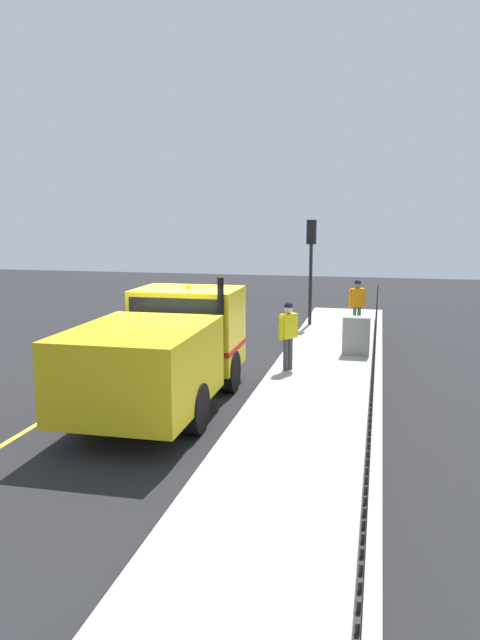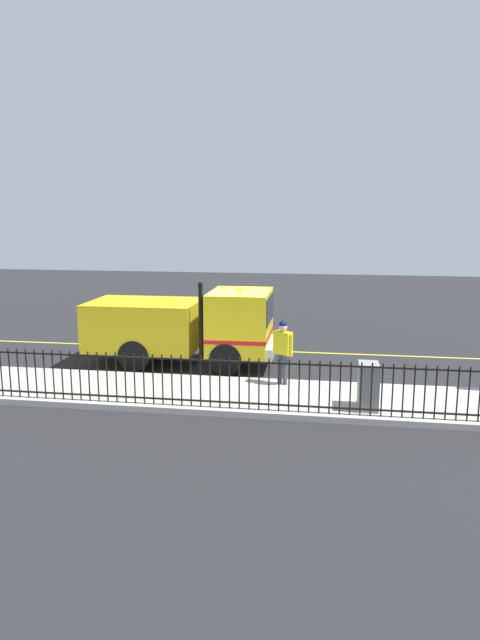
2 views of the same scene
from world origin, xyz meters
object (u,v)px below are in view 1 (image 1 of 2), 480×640
object	(u,v)px
work_truck	(167,345)
traffic_light_near	(311,250)
worker_standing	(288,328)
utility_cabinet	(356,336)
pedestrian_distant	(357,299)

from	to	relation	value
work_truck	traffic_light_near	distance (m)	10.00
worker_standing	traffic_light_near	distance (m)	6.88
work_truck	utility_cabinet	bearing A→B (deg)	53.44
worker_standing	pedestrian_distant	xyz separation A→B (m)	(1.48, 5.88, -0.00)
work_truck	utility_cabinet	size ratio (longest dim) A/B	5.42
pedestrian_distant	utility_cabinet	xyz separation A→B (m)	(0.13, -3.74, -0.53)
work_truck	pedestrian_distant	distance (m)	9.60
worker_standing	utility_cabinet	xyz separation A→B (m)	(1.61, 2.14, -0.53)
utility_cabinet	work_truck	bearing A→B (deg)	-125.97
traffic_light_near	worker_standing	bearing A→B (deg)	103.20
work_truck	utility_cabinet	xyz separation A→B (m)	(3.74, 5.15, -0.64)
work_truck	worker_standing	distance (m)	3.69
work_truck	traffic_light_near	bearing A→B (deg)	78.21
pedestrian_distant	utility_cabinet	world-z (taller)	pedestrian_distant
pedestrian_distant	traffic_light_near	distance (m)	2.46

